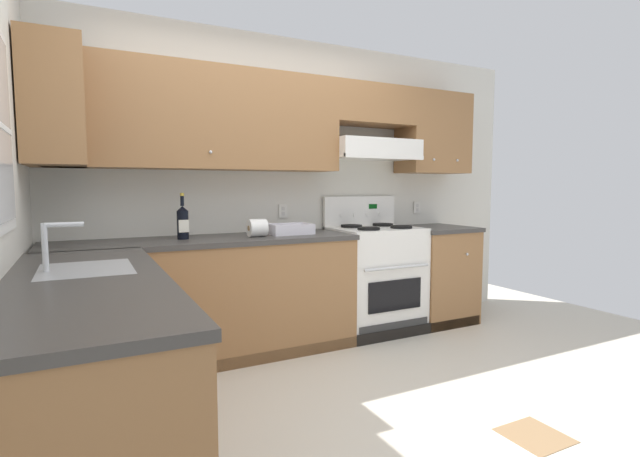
{
  "coord_description": "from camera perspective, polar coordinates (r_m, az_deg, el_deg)",
  "views": [
    {
      "loc": [
        -1.25,
        -2.17,
        1.29
      ],
      "look_at": [
        0.22,
        0.7,
        1.0
      ],
      "focal_mm": 26.08,
      "sensor_mm": 36.0,
      "label": 1
    }
  ],
  "objects": [
    {
      "name": "stove",
      "position": [
        4.21,
        6.8,
        -6.0
      ],
      "size": [
        0.76,
        0.62,
        1.2
      ],
      "color": "white",
      "rests_on": "ground_plane"
    },
    {
      "name": "counter_back_run",
      "position": [
        3.74,
        -6.31,
        -7.84
      ],
      "size": [
        3.6,
        0.65,
        0.91
      ],
      "color": "olive",
      "rests_on": "ground_plane"
    },
    {
      "name": "counter_left_run",
      "position": [
        2.32,
        -26.19,
        -16.38
      ],
      "size": [
        0.63,
        1.91,
        1.13
      ],
      "color": "olive",
      "rests_on": "ground_plane"
    },
    {
      "name": "floor_accent_tile",
      "position": [
        2.87,
        24.86,
        -22.04
      ],
      "size": [
        0.3,
        0.3,
        0.01
      ],
      "primitive_type": "cube",
      "color": "olive",
      "rests_on": "ground_plane"
    },
    {
      "name": "paper_towel_roll",
      "position": [
        3.57,
        -7.72,
        0.08
      ],
      "size": [
        0.14,
        0.14,
        0.14
      ],
      "color": "white",
      "rests_on": "counter_back_run"
    },
    {
      "name": "wine_bottle",
      "position": [
        3.51,
        -16.5,
        0.83
      ],
      "size": [
        0.08,
        0.08,
        0.34
      ],
      "color": "black",
      "rests_on": "counter_back_run"
    },
    {
      "name": "wall_back",
      "position": [
        4.05,
        -3.19,
        7.82
      ],
      "size": [
        4.68,
        0.57,
        2.55
      ],
      "color": "silver",
      "rests_on": "ground_plane"
    },
    {
      "name": "bowl",
      "position": [
        3.75,
        -3.72,
        -0.25
      ],
      "size": [
        0.34,
        0.24,
        0.08
      ],
      "color": "silver",
      "rests_on": "counter_back_run"
    },
    {
      "name": "ground_plane",
      "position": [
        2.82,
        2.68,
        -22.14
      ],
      "size": [
        7.04,
        7.04,
        0.0
      ],
      "primitive_type": "plane",
      "color": "beige"
    }
  ]
}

